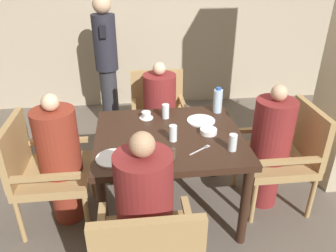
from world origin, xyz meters
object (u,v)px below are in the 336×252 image
(chair_far_side, at_px, (159,112))
(diner_in_far_chair, at_px, (160,113))
(plate_main_right, at_px, (113,158))
(glass_tall_near, at_px, (166,111))
(glass_tall_mid, at_px, (233,142))
(plate_main_left, at_px, (201,121))
(glass_tall_far, at_px, (173,133))
(teacup_with_saucer, at_px, (146,115))
(diner_in_near_chair, at_px, (145,220))
(chair_left_side, at_px, (43,168))
(diner_in_right_chair, at_px, (270,146))
(bowl_small, at_px, (208,131))
(chair_right_side, at_px, (285,152))
(diner_in_left_chair, at_px, (60,159))
(standing_host, at_px, (107,60))
(water_bottle, at_px, (218,101))

(chair_far_side, xyz_separation_m, diner_in_far_chair, (-0.00, -0.14, 0.05))
(diner_in_far_chair, distance_m, plate_main_right, 1.15)
(glass_tall_near, distance_m, glass_tall_mid, 0.70)
(plate_main_left, xyz_separation_m, glass_tall_far, (-0.27, -0.29, 0.06))
(chair_far_side, relative_size, plate_main_left, 3.81)
(teacup_with_saucer, distance_m, glass_tall_mid, 0.82)
(glass_tall_near, bearing_deg, teacup_with_saucer, 175.69)
(glass_tall_near, bearing_deg, diner_in_near_chair, -102.38)
(chair_left_side, distance_m, diner_in_right_chair, 1.82)
(chair_far_side, height_order, bowl_small, chair_far_side)
(plate_main_right, bearing_deg, chair_right_side, 11.78)
(chair_far_side, relative_size, diner_in_far_chair, 0.83)
(diner_in_left_chair, bearing_deg, chair_right_side, 0.00)
(chair_right_side, xyz_separation_m, glass_tall_far, (-0.96, -0.09, 0.29))
(teacup_with_saucer, height_order, glass_tall_near, glass_tall_near)
(diner_in_left_chair, height_order, plate_main_right, diner_in_left_chair)
(diner_in_left_chair, relative_size, glass_tall_far, 8.92)
(glass_tall_far, bearing_deg, diner_in_left_chair, 173.95)
(chair_far_side, bearing_deg, glass_tall_mid, -70.47)
(glass_tall_mid, bearing_deg, chair_right_side, 26.08)
(chair_left_side, distance_m, diner_in_far_chair, 1.24)
(standing_host, xyz_separation_m, glass_tall_near, (0.55, -1.37, -0.06))
(chair_left_side, distance_m, glass_tall_far, 1.04)
(chair_left_side, xyz_separation_m, diner_in_far_chair, (0.98, 0.77, 0.05))
(standing_host, height_order, plate_main_right, standing_host)
(glass_tall_mid, bearing_deg, diner_in_near_chair, -142.52)
(diner_in_far_chair, bearing_deg, diner_in_near_chair, -98.33)
(diner_in_near_chair, xyz_separation_m, standing_host, (-0.32, 2.43, 0.25))
(standing_host, bearing_deg, chair_right_side, -47.46)
(diner_in_right_chair, bearing_deg, diner_in_left_chair, 180.00)
(chair_far_side, distance_m, diner_in_right_chair, 1.24)
(glass_tall_near, relative_size, glass_tall_far, 1.00)
(chair_far_side, relative_size, glass_tall_far, 7.24)
(diner_in_far_chair, relative_size, water_bottle, 4.70)
(diner_in_left_chair, bearing_deg, diner_in_right_chair, 0.00)
(diner_in_left_chair, height_order, bowl_small, diner_in_left_chair)
(plate_main_right, relative_size, bowl_small, 1.78)
(glass_tall_near, bearing_deg, diner_in_far_chair, 91.00)
(glass_tall_far, bearing_deg, glass_tall_mid, -24.61)
(chair_left_side, distance_m, bowl_small, 1.31)
(diner_in_far_chair, bearing_deg, plate_main_right, -111.39)
(water_bottle, bearing_deg, diner_in_near_chair, -121.58)
(water_bottle, bearing_deg, standing_host, 128.14)
(plate_main_right, bearing_deg, water_bottle, 36.50)
(chair_right_side, height_order, glass_tall_mid, chair_right_side)
(glass_tall_near, bearing_deg, diner_in_right_chair, -19.60)
(standing_host, relative_size, water_bottle, 6.92)
(standing_host, xyz_separation_m, bowl_small, (0.85, -1.67, -0.10))
(standing_host, bearing_deg, water_bottle, -51.86)
(glass_tall_mid, bearing_deg, teacup_with_saucer, 134.69)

